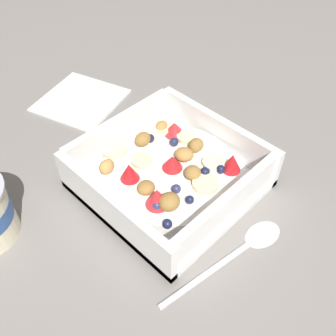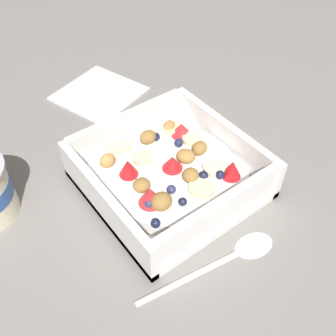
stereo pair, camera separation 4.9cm
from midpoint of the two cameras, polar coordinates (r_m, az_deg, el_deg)
ground_plane at (r=0.50m, az=-3.33°, el=-3.26°), size 2.40×2.40×0.00m
fruit_bowl at (r=0.50m, az=-2.80°, el=-0.85°), size 0.20×0.20×0.06m
spoon at (r=0.45m, az=8.34°, el=-11.07°), size 0.05×0.17×0.01m
folded_napkin at (r=0.66m, az=-14.72°, el=9.55°), size 0.15×0.15×0.01m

